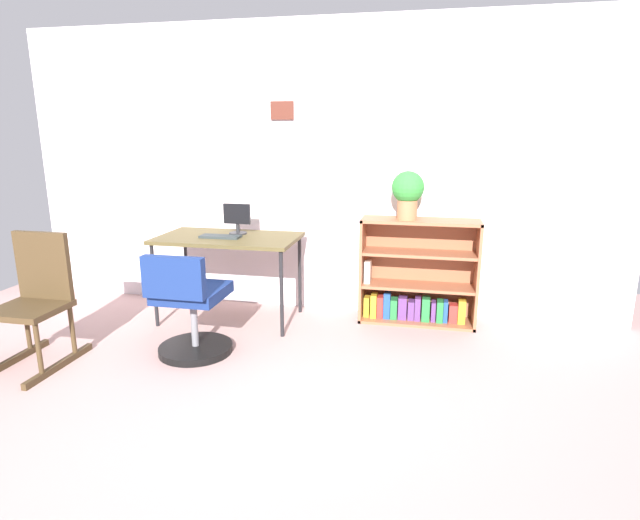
{
  "coord_description": "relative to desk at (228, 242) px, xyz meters",
  "views": [
    {
      "loc": [
        0.98,
        -2.18,
        1.54
      ],
      "look_at": [
        0.25,
        1.23,
        0.66
      ],
      "focal_mm": 28.95,
      "sensor_mm": 36.0,
      "label": 1
    }
  ],
  "objects": [
    {
      "name": "ground_plane",
      "position": [
        0.6,
        -1.67,
        -0.66
      ],
      "size": [
        6.24,
        6.24,
        0.0
      ],
      "primitive_type": "plane",
      "color": "tan"
    },
    {
      "name": "wall_back",
      "position": [
        0.6,
        0.48,
        0.55
      ],
      "size": [
        5.2,
        0.12,
        2.42
      ],
      "color": "silver",
      "rests_on": "ground_plane"
    },
    {
      "name": "desk",
      "position": [
        0.0,
        0.0,
        0.0
      ],
      "size": [
        1.13,
        0.64,
        0.71
      ],
      "color": "#4D4324",
      "rests_on": "ground_plane"
    },
    {
      "name": "monitor",
      "position": [
        0.04,
        0.11,
        0.18
      ],
      "size": [
        0.23,
        0.15,
        0.25
      ],
      "color": "#262628",
      "rests_on": "desk"
    },
    {
      "name": "keyboard",
      "position": [
        -0.04,
        -0.06,
        0.06
      ],
      "size": [
        0.32,
        0.12,
        0.02
      ],
      "primitive_type": "cube",
      "color": "#2A3133",
      "rests_on": "desk"
    },
    {
      "name": "office_chair",
      "position": [
        0.0,
        -0.74,
        -0.33
      ],
      "size": [
        0.52,
        0.54,
        0.76
      ],
      "color": "black",
      "rests_on": "ground_plane"
    },
    {
      "name": "rocking_chair",
      "position": [
        -0.95,
        -1.04,
        -0.21
      ],
      "size": [
        0.42,
        0.64,
        0.88
      ],
      "color": "#43321D",
      "rests_on": "ground_plane"
    },
    {
      "name": "bookshelf_low",
      "position": [
        1.51,
        0.29,
        -0.29
      ],
      "size": [
        0.93,
        0.3,
        0.86
      ],
      "color": "#98593C",
      "rests_on": "ground_plane"
    },
    {
      "name": "potted_plant_on_shelf",
      "position": [
        1.41,
        0.23,
        0.42
      ],
      "size": [
        0.25,
        0.25,
        0.38
      ],
      "color": "#9E6642",
      "rests_on": "bookshelf_low"
    }
  ]
}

